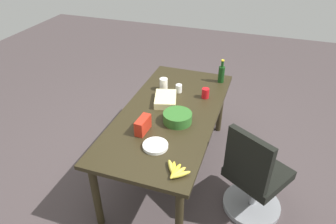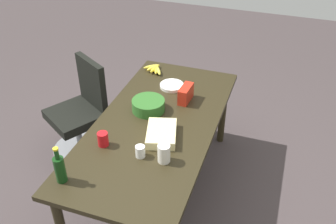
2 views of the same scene
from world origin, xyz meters
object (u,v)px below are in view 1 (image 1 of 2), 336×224
Objects in this scene: banana_bunch at (176,171)px; salad_bowl at (177,118)px; sheet_cake at (166,99)px; paper_cup at (179,88)px; red_solo_cup at (205,93)px; wine_bottle at (221,74)px; office_chair at (253,181)px; mayo_jar at (164,84)px; chip_bag_red at (143,125)px; paper_plate_stack at (155,146)px; conference_table at (170,118)px.

salad_bowl is (0.66, 0.19, 0.02)m from banana_bunch.
paper_cup is at bearing -15.24° from sheet_cake.
red_solo_cup is 0.39× the size of wine_bottle.
office_chair is 7.07× the size of mayo_jar.
wine_bottle is at bearing -55.17° from mayo_jar.
office_chair is 1.14m from chip_bag_red.
mayo_jar reaches higher than sheet_cake.
paper_cup is at bearing -87.33° from mayo_jar.
mayo_jar is 0.27m from sheet_cake.
banana_bunch is 0.61m from chip_bag_red.
paper_plate_stack is (-0.27, 0.86, 0.40)m from office_chair.
conference_table is 0.58m from paper_plate_stack.
wine_bottle reaches higher than red_solo_cup.
wine_bottle reaches higher than banana_bunch.
paper_plate_stack is at bearing 167.28° from red_solo_cup.
office_chair reaches higher than banana_bunch.
sheet_cake is at bearing 120.90° from red_solo_cup.
red_solo_cup reaches higher than paper_cup.
banana_bunch is 1.13× the size of chip_bag_red.
conference_table is at bearing -147.07° from sheet_cake.
conference_table is 2.02× the size of office_chair.
chip_bag_red is (-0.78, 0.40, 0.02)m from red_solo_cup.
salad_bowl is at bearing 16.17° from banana_bunch.
banana_bunch is at bearing 130.34° from office_chair.
red_solo_cup is 0.40× the size of salad_bowl.
wine_bottle is at bearing -24.41° from conference_table.
banana_bunch is at bearing -156.53° from mayo_jar.
paper_cup is at bearing 15.84° from salad_bowl.
red_solo_cup is 0.48× the size of banana_bunch.
red_solo_cup is (0.96, -0.22, 0.04)m from paper_plate_stack.
banana_bunch is 1.62× the size of mayo_jar.
paper_cup is (-0.39, 0.40, -0.06)m from wine_bottle.
wine_bottle is 1.40× the size of chip_bag_red.
mayo_jar is 0.70× the size of chip_bag_red.
paper_plate_stack is 0.97× the size of banana_bunch.
sheet_cake is (0.31, 0.23, -0.01)m from salad_bowl.
salad_bowl is 0.58m from paper_cup.
paper_plate_stack is 0.26m from chip_bag_red.
office_chair is at bearing -72.72° from paper_plate_stack.
salad_bowl is at bearing -8.93° from paper_plate_stack.
conference_table is 6.23× the size of sheet_cake.
paper_plate_stack is 2.00× the size of red_solo_cup.
chip_bag_red reaches higher than conference_table.
conference_table is 7.12× the size of wine_bottle.
red_solo_cup is 0.43m from wine_bottle.
banana_bunch is 0.82× the size of salad_bowl.
salad_bowl is at bearing -148.74° from mayo_jar.
wine_bottle reaches higher than chip_bag_red.
paper_plate_stack is 0.98m from red_solo_cup.
salad_bowl is at bearing 164.36° from red_solo_cup.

